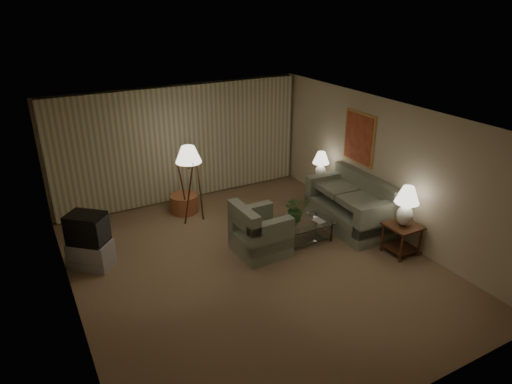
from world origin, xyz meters
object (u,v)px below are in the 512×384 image
side_table_far (319,187)px  table_lamp_near (407,203)px  floor_lamp (190,182)px  coffee_table (302,229)px  tv_cabinet (91,254)px  armchair (260,233)px  side_table_near (402,234)px  vase (296,222)px  table_lamp_far (321,163)px  ottoman (184,203)px  sofa (349,207)px  crt_tv (87,228)px

side_table_far → table_lamp_near: size_ratio=0.78×
floor_lamp → coffee_table: bearing=-52.0°
floor_lamp → table_lamp_near: bearing=-47.6°
table_lamp_near → tv_cabinet: bearing=155.9°
armchair → side_table_near: (2.30, -1.32, 0.02)m
vase → table_lamp_far: bearing=41.0°
armchair → vase: bearing=-95.8°
coffee_table → floor_lamp: floor_lamp is taller
armchair → ottoman: (-0.65, 2.34, -0.20)m
sofa → side_table_far: sofa is taller
ottoman → vase: vase is taller
side_table_near → table_lamp_far: size_ratio=0.92×
side_table_far → ottoman: bearing=160.3°
armchair → coffee_table: 0.90m
table_lamp_near → coffee_table: 2.03m
sofa → ottoman: size_ratio=3.35×
side_table_far → coffee_table: side_table_far is taller
table_lamp_near → vase: (-1.55, 1.25, -0.57)m
side_table_near → crt_tv: crt_tv is taller
coffee_table → ottoman: (-1.54, 2.41, -0.08)m
table_lamp_far → coffee_table: 2.07m
table_lamp_far → crt_tv: table_lamp_far is taller
side_table_far → floor_lamp: bearing=168.2°
table_lamp_near → coffee_table: size_ratio=0.63×
coffee_table → armchair: bearing=175.8°
side_table_near → crt_tv: 5.71m
side_table_near → vase: bearing=141.2°
side_table_near → table_lamp_far: bearing=90.0°
table_lamp_far → ottoman: size_ratio=1.07×
tv_cabinet → ottoman: size_ratio=1.39×
table_lamp_near → ottoman: bearing=128.9°
side_table_near → tv_cabinet: size_ratio=0.71×
table_lamp_far → vase: bearing=-139.0°
table_lamp_far → sofa: bearing=-96.8°
crt_tv → vase: size_ratio=5.74×
tv_cabinet → vase: 3.81m
sofa → side_table_near: 1.36m
tv_cabinet → side_table_far: bearing=44.8°
sofa → side_table_far: (0.15, 1.25, -0.03)m
tv_cabinet → ottoman: (2.25, 1.33, -0.05)m
table_lamp_far → tv_cabinet: bearing=-177.0°
side_table_near → table_lamp_far: 2.66m
side_table_near → floor_lamp: size_ratio=0.36×
coffee_table → vase: 0.25m
sofa → side_table_far: bearing=176.1°
side_table_far → coffee_table: bearing=-136.1°
armchair → ottoman: armchair is taller
table_lamp_near → table_lamp_far: bearing=90.0°
side_table_near → table_lamp_far: (-0.00, 2.60, 0.57)m
coffee_table → crt_tv: size_ratio=1.56×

